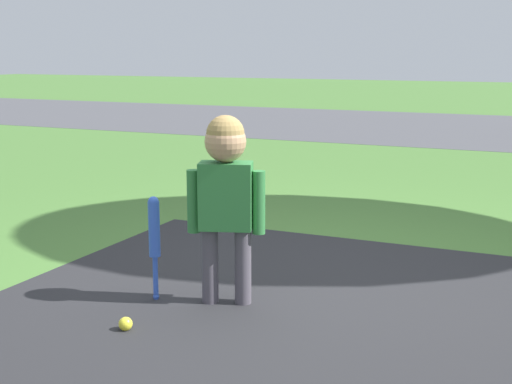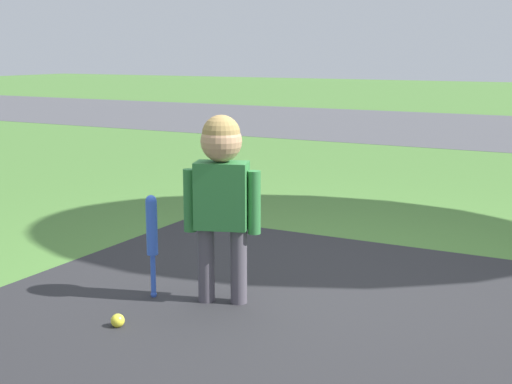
% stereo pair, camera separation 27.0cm
% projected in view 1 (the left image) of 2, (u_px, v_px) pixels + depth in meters
% --- Properties ---
extents(ground_plane, '(60.00, 60.00, 0.00)m').
position_uv_depth(ground_plane, '(327.00, 280.00, 4.41)').
color(ground_plane, '#477533').
extents(street_strip, '(40.00, 6.00, 0.01)m').
position_uv_depth(street_strip, '(495.00, 129.00, 12.80)').
color(street_strip, '#4C4C51').
rests_on(street_strip, ground).
extents(child, '(0.41, 0.25, 1.06)m').
position_uv_depth(child, '(226.00, 183.00, 3.88)').
color(child, '#4C4751').
rests_on(child, ground).
extents(baseball_bat, '(0.06, 0.06, 0.60)m').
position_uv_depth(baseball_bat, '(154.00, 233.00, 3.99)').
color(baseball_bat, blue).
rests_on(baseball_bat, ground).
extents(sports_ball, '(0.07, 0.07, 0.07)m').
position_uv_depth(sports_ball, '(126.00, 324.00, 3.61)').
color(sports_ball, yellow).
rests_on(sports_ball, ground).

